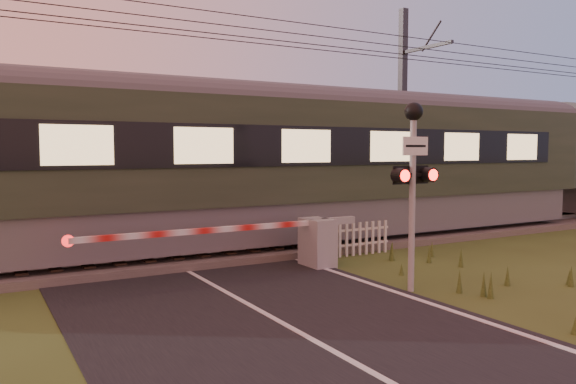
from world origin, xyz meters
TOP-DOWN VIEW (x-y plane):
  - ground at (0.00, 0.00)m, footprint 160.00×160.00m
  - road at (0.02, -0.23)m, footprint 6.00×140.00m
  - track_bed at (0.00, 6.50)m, footprint 140.00×3.40m
  - overhead_wires at (0.00, 6.50)m, footprint 120.00×0.62m
  - train at (14.39, 6.50)m, footprint 44.08×3.04m
  - boom_gate at (2.52, 3.97)m, footprint 6.49×0.85m
  - crossing_signal at (3.10, 1.16)m, footprint 0.90×0.36m
  - picket_fence at (4.07, 4.60)m, footprint 2.68×0.07m
  - catenary_mast at (9.48, 8.73)m, footprint 0.24×2.47m

SIDE VIEW (x-z plane):
  - ground at x=0.00m, z-range 0.00..0.00m
  - road at x=0.02m, z-range 0.00..0.03m
  - track_bed at x=0.00m, z-range -0.13..0.26m
  - picket_fence at x=4.07m, z-range 0.00..0.85m
  - boom_gate at x=2.52m, z-range 0.05..1.18m
  - train at x=14.39m, z-range 0.28..4.39m
  - crossing_signal at x=3.10m, z-range 0.67..4.21m
  - catenary_mast at x=9.48m, z-range 0.14..7.80m
  - overhead_wires at x=0.00m, z-range 5.41..6.04m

